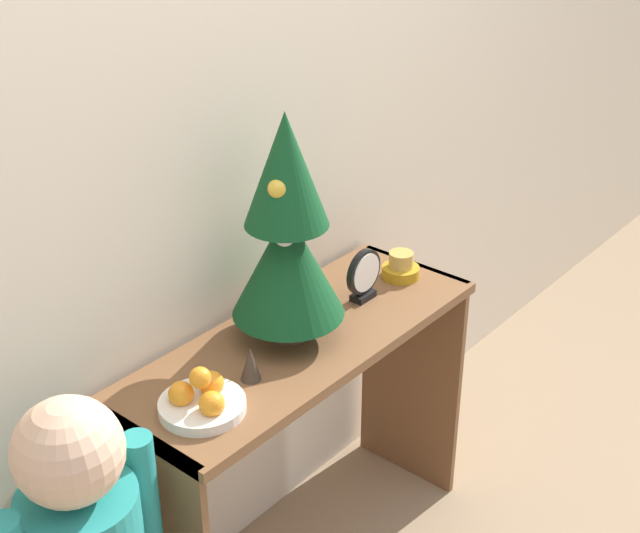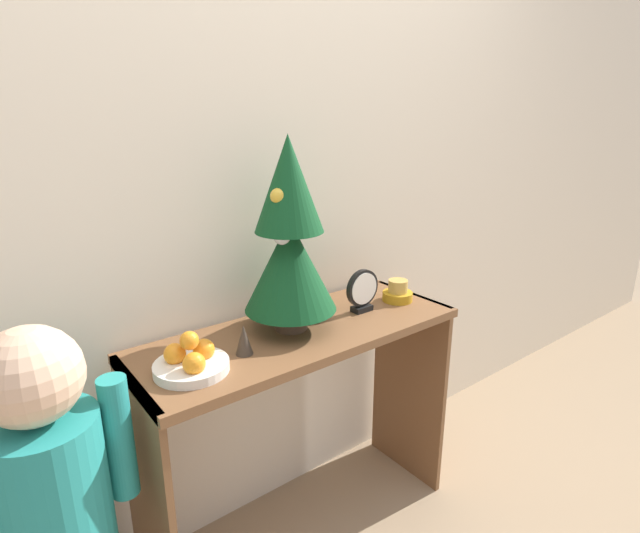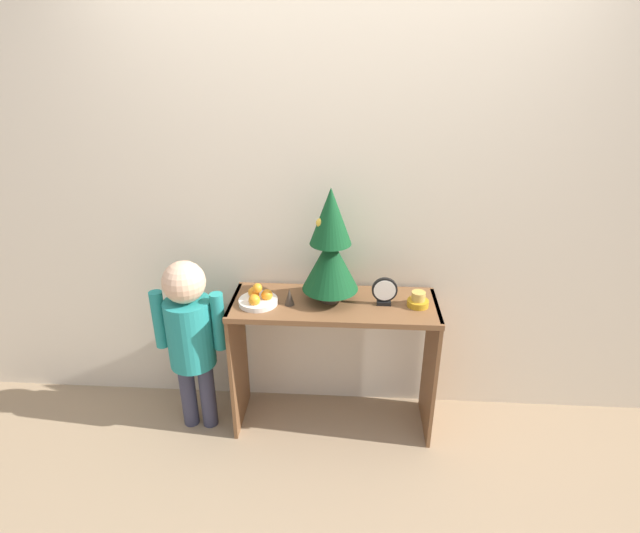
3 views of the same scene
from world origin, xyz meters
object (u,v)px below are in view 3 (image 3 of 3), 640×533
(mini_tree, at_px, (330,248))
(child_figure, at_px, (190,329))
(singing_bowl, at_px, (418,300))
(figurine, at_px, (289,297))
(fruit_bowl, at_px, (258,299))
(desk_clock, at_px, (385,292))

(mini_tree, relative_size, child_figure, 0.59)
(singing_bowl, height_order, child_figure, child_figure)
(figurine, bearing_deg, child_figure, -176.73)
(fruit_bowl, relative_size, desk_clock, 1.34)
(fruit_bowl, distance_m, desk_clock, 0.66)
(mini_tree, bearing_deg, child_figure, -172.91)
(desk_clock, bearing_deg, figurine, -176.36)
(mini_tree, height_order, figurine, mini_tree)
(mini_tree, height_order, singing_bowl, mini_tree)
(mini_tree, bearing_deg, fruit_bowl, -170.31)
(mini_tree, distance_m, fruit_bowl, 0.47)
(mini_tree, bearing_deg, desk_clock, -6.21)
(fruit_bowl, relative_size, child_figure, 0.20)
(singing_bowl, relative_size, figurine, 1.23)
(figurine, bearing_deg, fruit_bowl, -179.50)
(fruit_bowl, distance_m, child_figure, 0.42)
(figurine, height_order, child_figure, child_figure)
(singing_bowl, xyz_separation_m, desk_clock, (-0.18, 0.00, 0.04))
(fruit_bowl, bearing_deg, desk_clock, 2.86)
(fruit_bowl, height_order, figurine, fruit_bowl)
(mini_tree, distance_m, child_figure, 0.89)
(mini_tree, height_order, desk_clock, mini_tree)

